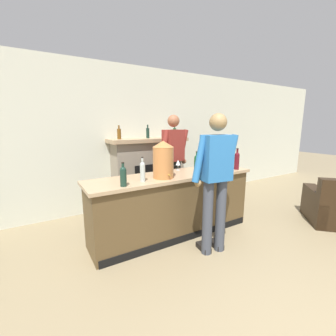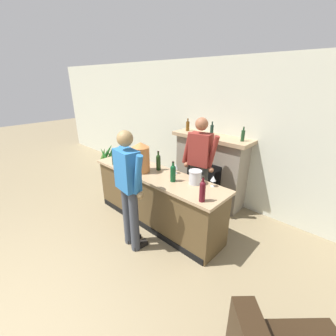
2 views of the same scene
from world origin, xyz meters
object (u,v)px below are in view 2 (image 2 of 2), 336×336
copper_dispenser (141,157)px  wine_bottle_port_short (158,162)px  fireplace_stone (210,169)px  potted_plant_corner (108,160)px  person_bartender (199,165)px  wine_bottle_cabernet_heavy (114,158)px  person_customer (129,187)px  ice_bucket_steel (195,177)px  wine_bottle_burgundy_dark (173,172)px  wine_glass_mid_counter (213,179)px  wine_bottle_riesling_slim (128,160)px  wine_glass_near_bucket (176,167)px  wine_bottle_merlot_tall (202,190)px

copper_dispenser → wine_bottle_port_short: size_ratio=1.52×
fireplace_stone → wine_bottle_port_short: fireplace_stone is taller
potted_plant_corner → person_bartender: person_bartender is taller
person_bartender → wine_bottle_cabernet_heavy: (-1.26, -0.86, 0.05)m
person_customer → ice_bucket_steel: 0.97m
wine_bottle_port_short → wine_bottle_burgundy_dark: wine_bottle_port_short is taller
person_customer → person_bartender: person_bartender is taller
copper_dispenser → ice_bucket_steel: (0.93, 0.24, -0.15)m
person_bartender → wine_bottle_burgundy_dark: 0.67m
wine_bottle_burgundy_dark → wine_glass_mid_counter: bearing=26.2°
fireplace_stone → wine_glass_mid_counter: bearing=-55.5°
potted_plant_corner → person_customer: person_customer is taller
wine_bottle_riesling_slim → wine_glass_mid_counter: 1.54m
wine_glass_near_bucket → wine_glass_mid_counter: wine_glass_near_bucket is taller
wine_bottle_cabernet_heavy → wine_bottle_port_short: wine_bottle_port_short is taller
wine_glass_near_bucket → wine_bottle_riesling_slim: bearing=-155.1°
person_bartender → wine_bottle_riesling_slim: size_ratio=5.67×
fireplace_stone → copper_dispenser: (-0.46, -1.38, 0.49)m
person_customer → wine_bottle_riesling_slim: size_ratio=5.58×
copper_dispenser → ice_bucket_steel: size_ratio=2.48×
wine_glass_mid_counter → person_customer: bearing=-129.5°
wine_bottle_cabernet_heavy → wine_bottle_merlot_tall: wine_bottle_merlot_tall is taller
ice_bucket_steel → wine_bottle_burgundy_dark: size_ratio=0.64×
fireplace_stone → person_bartender: (0.19, -0.64, 0.31)m
fireplace_stone → wine_bottle_merlot_tall: (0.85, -1.50, 0.38)m
person_customer → wine_glass_mid_counter: size_ratio=11.01×
wine_bottle_riesling_slim → person_bartender: bearing=38.8°
person_bartender → wine_bottle_merlot_tall: size_ratio=5.26×
person_bartender → wine_bottle_riesling_slim: bearing=-141.2°
fireplace_stone → wine_bottle_riesling_slim: size_ratio=5.13×
wine_bottle_riesling_slim → wine_bottle_merlot_tall: bearing=-2.9°
wine_bottle_port_short → wine_bottle_merlot_tall: 1.21m
wine_bottle_cabernet_heavy → potted_plant_corner: bearing=152.0°
person_customer → wine_bottle_riesling_slim: (-0.74, 0.55, 0.08)m
person_customer → wine_glass_near_bucket: bearing=86.7°
wine_bottle_burgundy_dark → wine_glass_mid_counter: (0.54, 0.26, -0.02)m
wine_bottle_riesling_slim → wine_glass_near_bucket: size_ratio=1.93×
wine_bottle_port_short → wine_glass_mid_counter: 1.03m
wine_glass_near_bucket → wine_glass_mid_counter: (0.71, 0.01, 0.00)m
person_customer → wine_bottle_merlot_tall: 1.01m
potted_plant_corner → ice_bucket_steel: 3.50m
fireplace_stone → wine_glass_mid_counter: size_ratio=10.12×
fireplace_stone → person_customer: 1.99m
person_customer → person_bartender: size_ratio=0.98×
potted_plant_corner → wine_glass_near_bucket: 3.04m
person_bartender → wine_bottle_merlot_tall: 1.09m
person_bartender → wine_bottle_port_short: size_ratio=5.42×
wine_bottle_cabernet_heavy → wine_bottle_riesling_slim: bearing=16.6°
wine_bottle_merlot_tall → wine_glass_near_bucket: wine_bottle_merlot_tall is taller
copper_dispenser → wine_bottle_riesling_slim: copper_dispenser is taller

